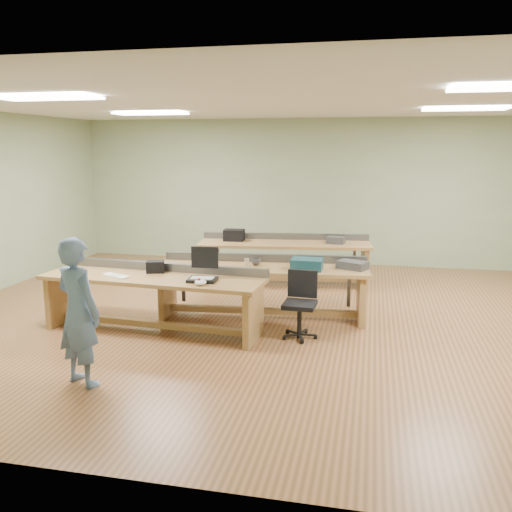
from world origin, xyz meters
name	(u,v)px	position (x,y,z in m)	size (l,w,h in m)	color
floor	(281,319)	(0.00, 0.00, 0.00)	(10.00, 10.00, 0.00)	brown
ceiling	(283,102)	(0.00, 0.00, 3.00)	(10.00, 10.00, 0.00)	silver
wall_back	(313,192)	(0.00, 4.00, 1.50)	(10.00, 0.04, 3.00)	#96A57D
wall_front	(183,286)	(0.00, -4.00, 1.50)	(10.00, 0.04, 3.00)	#96A57D
fluor_panels	(283,104)	(0.00, 0.00, 2.97)	(6.20, 3.50, 0.03)	white
workbench_front	(154,290)	(-1.56, -0.83, 0.56)	(3.02, 1.00, 0.86)	tan
workbench_mid	(262,279)	(-0.28, 0.06, 0.56)	(3.04, 1.07, 0.86)	tan
workbench_back	(285,253)	(-0.28, 2.08, 0.56)	(3.10, 1.17, 0.86)	tan
person	(79,312)	(-1.65, -2.55, 0.77)	(0.56, 0.37, 1.54)	slate
laptop_base	(202,280)	(-0.84, -0.97, 0.77)	(0.35, 0.29, 0.04)	black
laptop_screen	(205,257)	(-0.85, -0.83, 1.03)	(0.35, 0.02, 0.28)	black
keyboard	(116,276)	(-2.02, -0.98, 0.76)	(0.40, 0.13, 0.02)	silver
trackball_mouse	(201,282)	(-0.80, -1.17, 0.79)	(0.14, 0.17, 0.07)	white
camera_bag	(155,267)	(-1.61, -0.65, 0.83)	(0.23, 0.15, 0.16)	black
task_chair	(300,313)	(0.36, -0.67, 0.31)	(0.48, 0.48, 0.85)	black
parts_bin_teal	(307,264)	(0.36, -0.02, 0.83)	(0.43, 0.32, 0.15)	#133940
parts_bin_grey	(353,265)	(0.98, 0.15, 0.80)	(0.40, 0.25, 0.11)	#323335
mug	(256,262)	(-0.39, 0.10, 0.80)	(0.13, 0.13, 0.10)	#323335
drinks_can	(247,263)	(-0.48, -0.06, 0.81)	(0.07, 0.07, 0.12)	silver
storage_box_back	(234,235)	(-1.21, 2.05, 0.85)	(0.36, 0.26, 0.20)	black
tray_back	(336,240)	(0.61, 2.14, 0.81)	(0.30, 0.22, 0.12)	#323335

